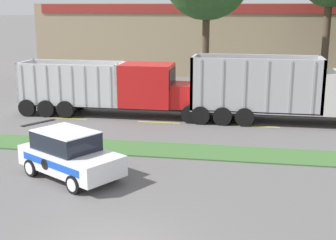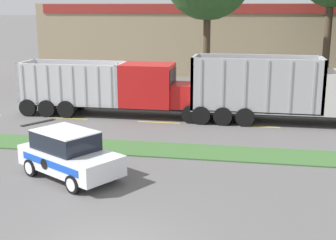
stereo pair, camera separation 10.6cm
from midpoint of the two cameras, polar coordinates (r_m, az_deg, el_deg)
grass_verge at (r=21.00m, az=-0.40°, el=-3.68°), size 120.00×2.16×0.06m
centre_line_3 at (r=27.59m, az=-12.32°, el=0.20°), size 2.40×0.14×0.01m
centre_line_4 at (r=26.05m, az=-1.25°, el=-0.28°), size 2.40×0.14×0.01m
centre_line_5 at (r=25.58m, az=10.70°, el=-0.79°), size 2.40×0.14×0.01m
dump_truck_lead at (r=27.37m, az=-4.53°, el=3.69°), size 11.53×2.63×3.22m
dump_truck_mid at (r=26.72m, az=18.46°, el=2.84°), size 12.61×2.78×3.63m
rally_car at (r=17.94m, az=-12.10°, el=-4.10°), size 4.54×3.75×1.83m
store_building_backdrop at (r=48.20m, az=4.63°, el=10.08°), size 31.14×12.10×6.52m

